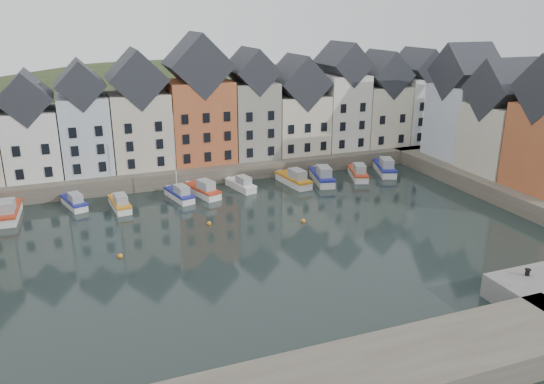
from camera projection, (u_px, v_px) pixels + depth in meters
ground at (269, 248)px, 52.59m from camera, size 260.00×260.00×0.00m
far_quay at (198, 163)px, 78.83m from camera, size 90.00×16.00×2.00m
right_quay at (532, 188)px, 67.43m from camera, size 14.00×54.00×2.00m
hillside at (173, 220)px, 107.92m from camera, size 153.60×70.40×64.00m
far_terrace at (221, 111)px, 75.62m from camera, size 72.37×8.16×17.78m
right_terrace at (505, 120)px, 69.04m from camera, size 8.30×24.25×16.36m
mooring_buoys at (215, 232)px, 55.92m from camera, size 20.50×5.50×0.50m
boat_a at (9, 212)px, 59.87m from camera, size 2.38×6.80×2.58m
boat_b at (74, 202)px, 63.41m from camera, size 3.15×5.71×2.10m
boat_c at (120, 204)px, 62.86m from camera, size 2.35×5.85×2.19m
boat_d at (180, 194)px, 66.04m from camera, size 3.02×5.95×10.88m
boat_e at (203, 190)px, 67.42m from camera, size 3.73×6.54×2.40m
boat_f at (241, 185)px, 69.87m from camera, size 2.92×5.78×2.12m
boat_g at (294, 179)px, 71.65m from camera, size 2.99×6.90×2.56m
boat_h at (322, 177)px, 72.73m from camera, size 3.66×7.31×2.69m
boat_i at (358, 173)px, 74.66m from camera, size 3.88×6.57×2.41m
boat_j at (385, 168)px, 76.91m from camera, size 4.30×7.18×2.63m
mooring_bollard at (528, 272)px, 42.71m from camera, size 0.48×0.48×0.56m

